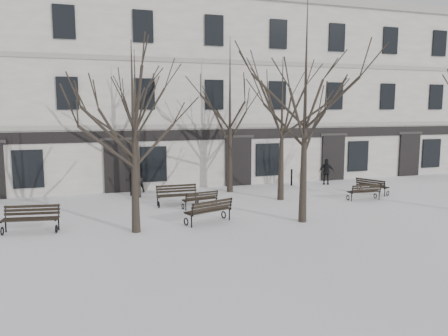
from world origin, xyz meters
name	(u,v)px	position (x,y,z in m)	size (l,w,h in m)	color
ground	(224,222)	(0.00, 0.00, 0.00)	(100.00, 100.00, 0.00)	white
building	(164,95)	(0.00, 12.96, 5.52)	(40.40, 10.20, 11.40)	silver
tree_1	(133,114)	(-3.58, -0.34, 4.39)	(4.92, 4.92, 7.03)	black
tree_2	(306,87)	(3.09, -0.91, 5.46)	(6.12, 6.12, 8.74)	black
tree_4	(136,106)	(-2.71, 6.21, 4.72)	(5.29, 5.29, 7.55)	black
tree_5	(230,96)	(2.35, 6.15, 5.27)	(5.90, 5.90, 8.43)	black
tree_6	(282,112)	(4.13, 3.35, 4.45)	(4.98, 4.98, 7.11)	black
bench_0	(31,218)	(-7.32, 0.86, 0.55)	(2.08, 1.03, 1.01)	black
bench_1	(209,210)	(-0.62, 0.03, 0.54)	(2.08, 1.31, 0.99)	black
bench_2	(364,191)	(8.10, 1.90, 0.46)	(1.70, 0.69, 0.84)	black
bench_3	(177,194)	(-1.16, 3.66, 0.54)	(1.98, 0.74, 0.99)	black
bench_4	(200,199)	(-0.27, 2.71, 0.45)	(1.72, 0.88, 0.83)	black
bench_5	(372,186)	(9.46, 3.14, 0.47)	(1.25, 1.78, 0.86)	black
bollard_a	(131,184)	(-3.00, 6.73, 0.64)	(0.15, 0.15, 1.19)	black
bollard_b	(292,177)	(6.54, 6.90, 0.54)	(0.13, 0.13, 1.01)	black
pedestrian_b	(138,193)	(-2.56, 7.51, 0.00)	(0.79, 0.61, 1.62)	black
pedestrian_c	(326,185)	(8.70, 6.52, 0.00)	(0.93, 0.39, 1.59)	black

